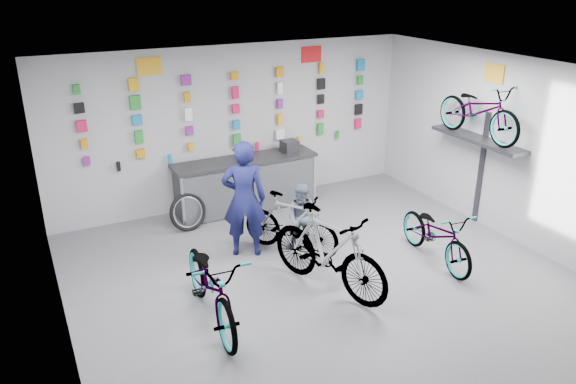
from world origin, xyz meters
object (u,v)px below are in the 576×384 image
bike_center (329,251)px  bike_right (437,234)px  counter (246,185)px  bike_service (291,224)px  bike_left (211,284)px  clerk (244,199)px  customer (303,218)px

bike_center → bike_right: bearing=-20.6°
bike_center → bike_right: (1.91, -0.03, -0.15)m
counter → bike_service: counter is taller
bike_left → bike_right: bearing=2.7°
bike_service → clerk: (-0.67, 0.28, 0.44)m
bike_center → bike_left: bearing=160.1°
bike_right → customer: size_ratio=1.54×
bike_left → bike_right: 3.62m
bike_left → bike_service: bearing=38.4°
bike_right → counter: bearing=125.0°
counter → bike_right: (1.83, -3.19, -0.03)m
bike_left → bike_service: size_ratio=1.23×
bike_left → customer: size_ratio=1.80×
bike_right → bike_service: bearing=150.9°
bike_center → clerk: 1.67m
clerk → customer: (0.86, -0.32, -0.37)m
counter → clerk: bearing=-113.2°
customer → bike_left: bearing=-111.1°
bike_right → customer: 2.08m
bike_left → counter: bearing=63.6°
bike_right → customer: bearing=148.8°
bike_left → bike_center: size_ratio=1.01×
bike_right → bike_service: (-1.87, 1.27, 0.04)m
bike_left → customer: (1.95, 1.19, 0.03)m
bike_left → bike_service: 2.15m
bike_center → customer: bearing=59.1°
bike_center → customer: 1.22m
bike_service → customer: customer is taller
bike_center → clerk: size_ratio=1.08×
counter → bike_center: size_ratio=1.34×
bike_left → bike_center: 1.71m
counter → bike_service: (-0.04, -1.92, 0.01)m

